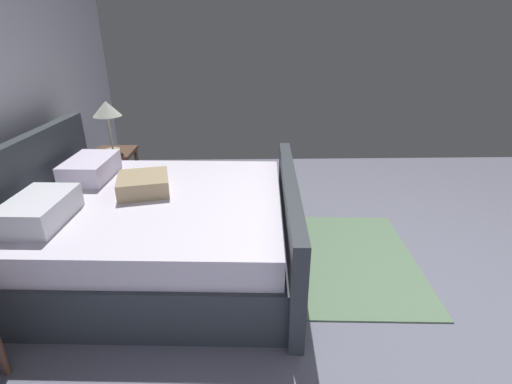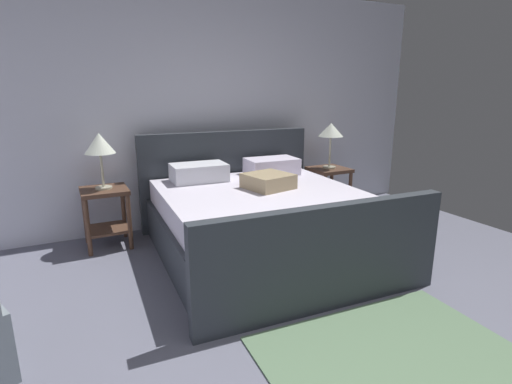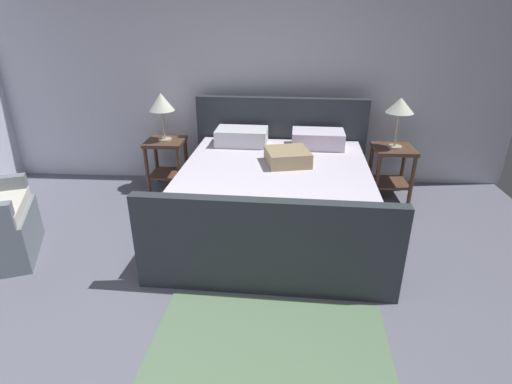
% 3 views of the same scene
% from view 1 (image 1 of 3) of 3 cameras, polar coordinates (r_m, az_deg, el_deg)
% --- Properties ---
extents(ground_plane, '(6.11, 6.54, 0.02)m').
position_cam_1_polar(ground_plane, '(3.36, 22.32, -12.44)').
color(ground_plane, slate).
extents(bed, '(2.08, 2.29, 1.09)m').
position_cam_1_polar(bed, '(3.26, -14.69, -5.20)').
color(bed, '#2E3439').
rests_on(bed, ground).
extents(nightstand_right, '(0.44, 0.44, 0.60)m').
position_cam_1_polar(nightstand_right, '(4.59, -20.44, 3.51)').
color(nightstand_right, '#523627').
rests_on(nightstand_right, ground).
extents(table_lamp_right, '(0.30, 0.30, 0.55)m').
position_cam_1_polar(table_lamp_right, '(4.42, -21.65, 11.40)').
color(table_lamp_right, '#B7B293').
rests_on(table_lamp_right, nightstand_right).
extents(area_rug, '(1.59, 1.08, 0.01)m').
position_cam_1_polar(area_rug, '(3.47, 14.83, -9.74)').
color(area_rug, '#5B7758').
rests_on(area_rug, ground).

